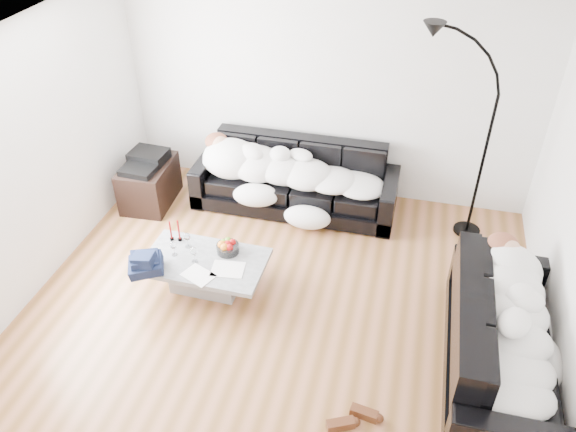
% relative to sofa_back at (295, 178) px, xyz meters
% --- Properties ---
extents(ground, '(5.00, 5.00, 0.00)m').
position_rel_sofa_back_xyz_m(ground, '(0.27, -1.74, -0.41)').
color(ground, brown).
rests_on(ground, ground).
extents(wall_back, '(5.00, 0.02, 2.60)m').
position_rel_sofa_back_xyz_m(wall_back, '(0.27, 0.51, 0.89)').
color(wall_back, silver).
rests_on(wall_back, ground).
extents(wall_left, '(0.02, 4.50, 2.60)m').
position_rel_sofa_back_xyz_m(wall_left, '(-2.23, -1.74, 0.89)').
color(wall_left, silver).
rests_on(wall_left, ground).
extents(ceiling, '(5.00, 5.00, 0.00)m').
position_rel_sofa_back_xyz_m(ceiling, '(0.27, -1.74, 2.19)').
color(ceiling, white).
rests_on(ceiling, ground).
extents(sofa_back, '(2.48, 0.86, 0.81)m').
position_rel_sofa_back_xyz_m(sofa_back, '(0.00, 0.00, 0.00)').
color(sofa_back, black).
rests_on(sofa_back, ground).
extents(sofa_right, '(0.89, 2.09, 0.84)m').
position_rel_sofa_back_xyz_m(sofa_right, '(2.34, -2.06, 0.02)').
color(sofa_right, black).
rests_on(sofa_right, ground).
extents(sleeper_back, '(2.10, 0.72, 0.42)m').
position_rel_sofa_back_xyz_m(sleeper_back, '(0.00, -0.05, 0.22)').
color(sleeper_back, white).
rests_on(sleeper_back, sofa_back).
extents(sleeper_right, '(0.75, 1.79, 0.44)m').
position_rel_sofa_back_xyz_m(sleeper_right, '(2.34, -2.06, 0.23)').
color(sleeper_right, white).
rests_on(sleeper_right, sofa_right).
extents(teal_cushion, '(0.42, 0.38, 0.20)m').
position_rel_sofa_back_xyz_m(teal_cushion, '(2.28, -1.41, 0.31)').
color(teal_cushion, '#0C5A43').
rests_on(teal_cushion, sofa_right).
extents(coffee_table, '(1.25, 0.74, 0.36)m').
position_rel_sofa_back_xyz_m(coffee_table, '(-0.54, -1.66, -0.22)').
color(coffee_table, '#939699').
rests_on(coffee_table, ground).
extents(fruit_bowl, '(0.24, 0.24, 0.14)m').
position_rel_sofa_back_xyz_m(fruit_bowl, '(-0.35, -1.48, 0.03)').
color(fruit_bowl, white).
rests_on(fruit_bowl, coffee_table).
extents(wine_glass_a, '(0.09, 0.09, 0.17)m').
position_rel_sofa_back_xyz_m(wine_glass_a, '(-0.79, -1.51, 0.04)').
color(wine_glass_a, white).
rests_on(wine_glass_a, coffee_table).
extents(wine_glass_b, '(0.08, 0.08, 0.16)m').
position_rel_sofa_back_xyz_m(wine_glass_b, '(-0.87, -1.66, 0.04)').
color(wine_glass_b, white).
rests_on(wine_glass_b, coffee_table).
extents(wine_glass_c, '(0.08, 0.08, 0.18)m').
position_rel_sofa_back_xyz_m(wine_glass_c, '(-0.63, -1.71, 0.05)').
color(wine_glass_c, white).
rests_on(wine_glass_c, coffee_table).
extents(candle_left, '(0.04, 0.04, 0.24)m').
position_rel_sofa_back_xyz_m(candle_left, '(-1.00, -1.44, 0.07)').
color(candle_left, maroon).
rests_on(candle_left, coffee_table).
extents(candle_right, '(0.06, 0.06, 0.26)m').
position_rel_sofa_back_xyz_m(candle_right, '(-0.91, -1.43, 0.08)').
color(candle_right, maroon).
rests_on(candle_right, coffee_table).
extents(newspaper_a, '(0.35, 0.29, 0.01)m').
position_rel_sofa_back_xyz_m(newspaper_a, '(-0.27, -1.74, -0.04)').
color(newspaper_a, silver).
rests_on(newspaper_a, coffee_table).
extents(newspaper_b, '(0.37, 0.32, 0.01)m').
position_rel_sofa_back_xyz_m(newspaper_b, '(-0.52, -1.90, -0.04)').
color(newspaper_b, silver).
rests_on(newspaper_b, coffee_table).
extents(navy_jacket, '(0.39, 0.35, 0.17)m').
position_rel_sofa_back_xyz_m(navy_jacket, '(-1.06, -1.94, 0.12)').
color(navy_jacket, black).
rests_on(navy_jacket, coffee_table).
extents(shoes, '(0.44, 0.37, 0.09)m').
position_rel_sofa_back_xyz_m(shoes, '(1.18, -2.89, -0.36)').
color(shoes, '#472311').
rests_on(shoes, ground).
extents(av_cabinet, '(0.59, 0.82, 0.54)m').
position_rel_sofa_back_xyz_m(av_cabinet, '(-1.79, -0.36, -0.13)').
color(av_cabinet, black).
rests_on(av_cabinet, ground).
extents(stereo, '(0.46, 0.36, 0.13)m').
position_rel_sofa_back_xyz_m(stereo, '(-1.79, -0.36, 0.20)').
color(stereo, black).
rests_on(stereo, av_cabinet).
extents(floor_lamp, '(0.81, 0.44, 2.12)m').
position_rel_sofa_back_xyz_m(floor_lamp, '(2.10, -0.01, 0.66)').
color(floor_lamp, black).
rests_on(floor_lamp, ground).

